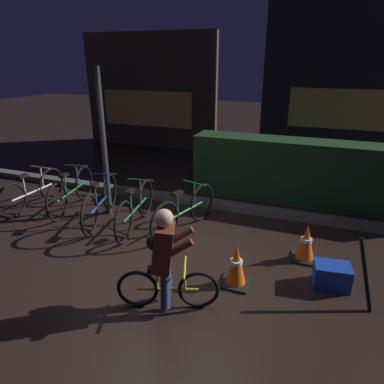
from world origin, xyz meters
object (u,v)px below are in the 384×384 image
(street_post, at_px, (104,145))
(blue_crate, at_px, (332,275))
(parked_bike_right_mid, at_px, (184,211))
(closed_umbrella, at_px, (366,274))
(traffic_cone_near, at_px, (236,265))
(cyclist, at_px, (165,259))
(parked_bike_leftmost, at_px, (33,191))
(traffic_cone_far, at_px, (306,243))
(parked_bike_center_right, at_px, (135,208))
(parked_bike_center_left, at_px, (100,202))
(parked_bike_left_mid, at_px, (71,191))

(street_post, bearing_deg, blue_crate, -12.97)
(parked_bike_right_mid, relative_size, closed_umbrella, 1.93)
(traffic_cone_near, bearing_deg, closed_umbrella, 5.78)
(street_post, bearing_deg, traffic_cone_near, -25.22)
(street_post, distance_m, cyclist, 2.98)
(parked_bike_leftmost, height_order, traffic_cone_far, parked_bike_leftmost)
(parked_bike_center_right, bearing_deg, parked_bike_center_left, 80.36)
(parked_bike_leftmost, bearing_deg, parked_bike_center_right, -90.02)
(parked_bike_leftmost, relative_size, parked_bike_center_right, 0.97)
(parked_bike_center_right, relative_size, closed_umbrella, 2.00)
(parked_bike_center_right, xyz_separation_m, traffic_cone_near, (1.99, -0.95, -0.08))
(street_post, distance_m, traffic_cone_near, 3.22)
(parked_bike_center_left, height_order, blue_crate, parked_bike_center_left)
(parked_bike_center_left, xyz_separation_m, blue_crate, (3.85, -0.56, -0.21))
(parked_bike_left_mid, relative_size, parked_bike_right_mid, 1.04)
(traffic_cone_far, bearing_deg, parked_bike_center_right, 179.68)
(parked_bike_leftmost, bearing_deg, parked_bike_left_mid, -69.94)
(parked_bike_left_mid, distance_m, parked_bike_center_left, 0.89)
(parked_bike_leftmost, relative_size, closed_umbrella, 1.94)
(street_post, bearing_deg, parked_bike_center_left, -79.50)
(parked_bike_right_mid, relative_size, cyclist, 1.32)
(traffic_cone_near, relative_size, closed_umbrella, 0.67)
(parked_bike_leftmost, xyz_separation_m, cyclist, (3.60, -1.69, 0.28))
(cyclist, bearing_deg, traffic_cone_near, 27.31)
(parked_bike_left_mid, relative_size, traffic_cone_far, 3.14)
(parked_bike_leftmost, xyz_separation_m, closed_umbrella, (5.74, -0.84, 0.06))
(parked_bike_leftmost, relative_size, traffic_cone_far, 3.04)
(parked_bike_center_right, bearing_deg, blue_crate, -108.63)
(parked_bike_center_left, xyz_separation_m, traffic_cone_near, (2.70, -0.96, -0.09))
(parked_bike_center_left, height_order, closed_umbrella, closed_umbrella)
(traffic_cone_far, bearing_deg, blue_crate, -55.91)
(parked_bike_leftmost, distance_m, traffic_cone_far, 5.04)
(cyclist, bearing_deg, closed_umbrella, 2.04)
(parked_bike_center_left, xyz_separation_m, parked_bike_center_right, (0.71, -0.01, -0.01))
(parked_bike_center_left, relative_size, traffic_cone_far, 3.12)
(street_post, xyz_separation_m, traffic_cone_far, (3.55, -0.36, -1.05))
(parked_bike_center_left, distance_m, blue_crate, 3.89)
(parked_bike_center_right, distance_m, parked_bike_right_mid, 0.83)
(traffic_cone_far, xyz_separation_m, blue_crate, (0.36, -0.54, -0.11))
(street_post, bearing_deg, parked_bike_leftmost, -168.32)
(parked_bike_center_right, bearing_deg, cyclist, -149.72)
(parked_bike_center_right, bearing_deg, parked_bike_right_mid, -83.55)
(parked_bike_leftmost, xyz_separation_m, traffic_cone_near, (4.25, -0.99, -0.07))
(parked_bike_center_right, distance_m, traffic_cone_near, 2.21)
(parked_bike_left_mid, relative_size, traffic_cone_near, 3.00)
(parked_bike_center_left, distance_m, closed_umbrella, 4.26)
(street_post, height_order, parked_bike_center_left, street_post)
(traffic_cone_near, xyz_separation_m, closed_umbrella, (1.48, 0.15, 0.13))
(parked_bike_right_mid, height_order, blue_crate, parked_bike_right_mid)
(street_post, relative_size, parked_bike_leftmost, 1.58)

